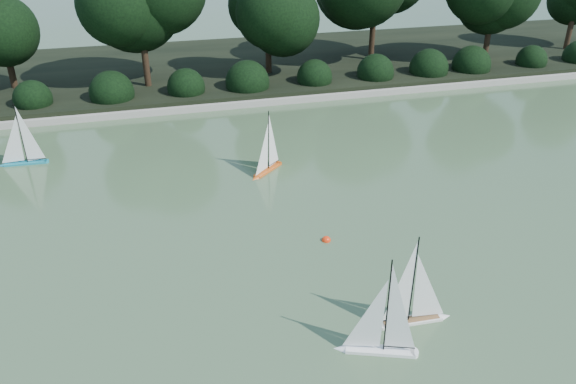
{
  "coord_description": "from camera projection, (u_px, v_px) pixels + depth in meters",
  "views": [
    {
      "loc": [
        -3.33,
        -6.76,
        5.42
      ],
      "look_at": [
        -0.91,
        2.01,
        0.7
      ],
      "focal_mm": 35.0,
      "sensor_mm": 36.0,
      "label": 1
    }
  ],
  "objects": [
    {
      "name": "far_bank",
      "position": [
        231.0,
        67.0,
        20.12
      ],
      "size": [
        40.0,
        8.0,
        0.3
      ],
      "primitive_type": "cube",
      "color": "black",
      "rests_on": "ground"
    },
    {
      "name": "pond_coping",
      "position": [
        255.0,
        102.0,
        16.73
      ],
      "size": [
        40.0,
        0.35,
        0.18
      ],
      "primitive_type": "cube",
      "color": "gray",
      "rests_on": "ground"
    },
    {
      "name": "sailboat_white_b",
      "position": [
        418.0,
        308.0,
        8.05
      ],
      "size": [
        1.14,
        0.24,
        1.56
      ],
      "color": "white",
      "rests_on": "ground"
    },
    {
      "name": "ground",
      "position": [
        375.0,
        279.0,
        9.07
      ],
      "size": [
        80.0,
        80.0,
        0.0
      ],
      "primitive_type": "plane",
      "color": "#385331",
      "rests_on": "ground"
    },
    {
      "name": "race_buoy",
      "position": [
        326.0,
        240.0,
        10.09
      ],
      "size": [
        0.17,
        0.17,
        0.17
      ],
      "primitive_type": "sphere",
      "color": "#FF330D",
      "rests_on": "ground"
    },
    {
      "name": "sailboat_teal",
      "position": [
        20.0,
        154.0,
        12.91
      ],
      "size": [
        1.14,
        0.25,
        1.56
      ],
      "color": "teal",
      "rests_on": "ground"
    },
    {
      "name": "sailboat_white_a",
      "position": [
        374.0,
        337.0,
        7.49
      ],
      "size": [
        1.12,
        0.57,
        1.57
      ],
      "color": "white",
      "rests_on": "ground"
    },
    {
      "name": "shrub_hedge",
      "position": [
        249.0,
        82.0,
        17.33
      ],
      "size": [
        29.1,
        1.1,
        1.1
      ],
      "color": "black",
      "rests_on": "ground"
    },
    {
      "name": "sailboat_orange",
      "position": [
        266.0,
        162.0,
        12.54
      ],
      "size": [
        0.9,
        0.84,
        1.5
      ],
      "color": "#E15919",
      "rests_on": "ground"
    }
  ]
}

